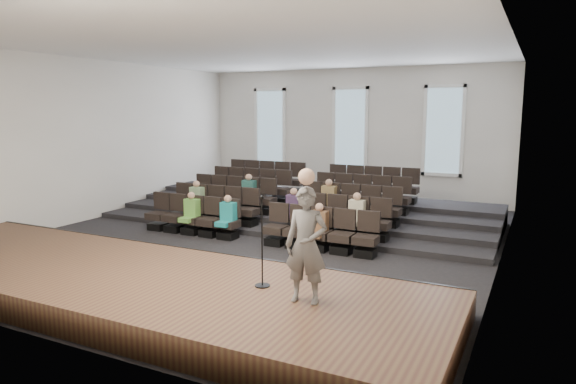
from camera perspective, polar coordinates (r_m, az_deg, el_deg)
The scene contains 14 objects.
ground at distance 14.09m, azimuth -2.87°, elevation -4.99°, with size 14.00×14.00×0.00m, color black.
ceiling at distance 13.76m, azimuth -3.04°, elevation 15.69°, with size 12.00×14.00×0.02m, color white.
wall_back at distance 20.11m, azimuth 6.96°, elevation 6.38°, with size 12.00×0.04×5.00m, color white.
wall_front at distance 8.35m, azimuth -27.30°, elevation 1.73°, with size 12.00×0.04×5.00m, color white.
wall_left at distance 17.46m, azimuth -20.53°, elevation 5.47°, with size 0.04×14.00×5.00m, color white.
wall_right at distance 11.97m, azimuth 23.12°, elevation 3.93°, with size 0.04×14.00×5.00m, color white.
stage at distance 10.07m, azimuth -17.44°, elevation -9.71°, with size 11.80×3.60×0.50m, color #4F3821.
stage_lip at distance 11.34m, azimuth -11.21°, elevation -7.34°, with size 11.80×0.06×0.52m, color black.
risers at distance 16.82m, azimuth 2.42°, elevation -2.00°, with size 11.80×4.80×0.60m.
seating_rows at distance 15.28m, azimuth -0.07°, elevation -1.26°, with size 6.80×4.70×1.67m.
windows at distance 20.03m, azimuth 6.91°, elevation 6.94°, with size 8.44×0.10×3.24m.
audience at distance 14.19m, azimuth -2.26°, elevation -1.54°, with size 5.45×2.64×1.10m.
speaker at distance 7.83m, azimuth 2.04°, elevation -5.94°, with size 0.65×0.43×1.79m, color #575453.
mic_stand at distance 8.62m, azimuth -2.89°, elevation -7.53°, with size 0.26×0.26×1.55m.
Camera 1 is at (6.71, -11.91, 3.42)m, focal length 32.00 mm.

